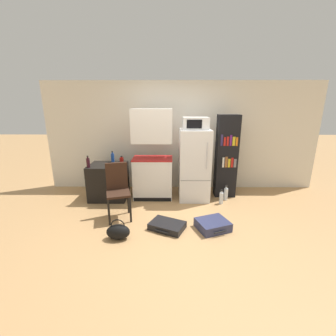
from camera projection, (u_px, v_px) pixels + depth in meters
ground_plane at (175, 228)px, 3.76m from camera, size 24.00×24.00×0.00m
wall_back at (182, 137)px, 5.34m from camera, size 6.40×0.10×2.51m
side_table at (109, 181)px, 4.89m from camera, size 0.78×0.66×0.76m
kitchen_hutch at (153, 158)px, 4.81m from camera, size 0.85×0.53×1.91m
refrigerator at (194, 165)px, 4.78m from camera, size 0.63×0.66×1.51m
microwave at (196, 123)px, 4.54m from camera, size 0.51×0.38×0.25m
bookshelf at (226, 157)px, 4.90m from camera, size 0.45×0.31×1.80m
bottle_ketchup_red at (122, 160)px, 4.88m from camera, size 0.09×0.09×0.16m
bottle_blue_soda at (113, 157)px, 4.98m from camera, size 0.07×0.07×0.24m
bottle_wine_dark at (88, 163)px, 4.54m from camera, size 0.07×0.07×0.24m
chair at (118, 186)px, 4.01m from camera, size 0.50×0.50×1.00m
suitcase_large_flat at (167, 226)px, 3.73m from camera, size 0.66×0.57×0.11m
suitcase_small_flat at (213, 225)px, 3.72m from camera, size 0.61×0.57×0.15m
handbag at (118, 232)px, 3.43m from camera, size 0.36×0.20×0.33m
water_bottle_front at (226, 194)px, 4.84m from camera, size 0.09×0.09×0.33m
water_bottle_middle at (221, 198)px, 4.65m from camera, size 0.08×0.08×0.31m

